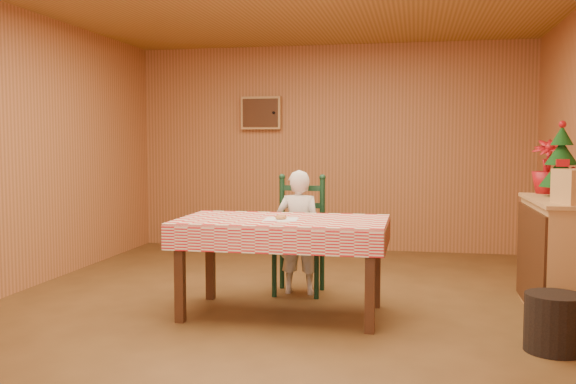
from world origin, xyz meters
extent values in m
plane|color=brown|center=(0.00, 0.00, 0.00)|extent=(6.00, 6.00, 0.00)
cube|color=#B87342|center=(0.00, 3.00, 1.30)|extent=(5.00, 0.10, 2.60)
cube|color=#B87342|center=(-2.50, 0.00, 1.30)|extent=(0.10, 6.00, 2.60)
cube|color=tan|center=(-0.90, 2.94, 1.75)|extent=(0.52, 0.08, 0.42)
cube|color=#4B2714|center=(-0.90, 2.90, 1.75)|extent=(0.46, 0.02, 0.36)
sphere|color=black|center=(-0.72, 2.88, 1.75)|extent=(0.04, 0.04, 0.04)
cube|color=#4B2714|center=(0.04, -0.22, 0.72)|extent=(1.60, 0.90, 0.06)
cube|color=#4B2714|center=(-0.68, -0.59, 0.34)|extent=(0.07, 0.07, 0.69)
cube|color=#4B2714|center=(0.76, -0.59, 0.34)|extent=(0.07, 0.07, 0.69)
cube|color=#4B2714|center=(-0.68, 0.15, 0.34)|extent=(0.07, 0.07, 0.69)
cube|color=#4B2714|center=(0.76, 0.15, 0.34)|extent=(0.07, 0.07, 0.69)
cube|color=red|center=(0.04, -0.22, 0.76)|extent=(1.64, 0.94, 0.02)
cube|color=red|center=(0.04, -0.69, 0.66)|extent=(1.64, 0.02, 0.18)
cube|color=red|center=(0.04, 0.25, 0.66)|extent=(1.64, 0.02, 0.18)
cube|color=#2F5C2A|center=(-0.78, -0.22, 0.66)|extent=(0.02, 0.94, 0.18)
cube|color=#2F5C2A|center=(0.86, -0.22, 0.66)|extent=(0.02, 0.94, 0.18)
cube|color=black|center=(0.04, 0.51, 0.43)|extent=(0.44, 0.40, 0.04)
cylinder|color=black|center=(-0.15, 0.34, 0.21)|extent=(0.04, 0.04, 0.41)
cylinder|color=black|center=(0.23, 0.34, 0.21)|extent=(0.04, 0.04, 0.41)
cylinder|color=black|center=(-0.15, 0.68, 0.21)|extent=(0.04, 0.04, 0.41)
cylinder|color=black|center=(0.23, 0.68, 0.21)|extent=(0.04, 0.04, 0.41)
cylinder|color=black|center=(-0.15, 0.68, 0.75)|extent=(0.05, 0.05, 0.60)
sphere|color=black|center=(-0.15, 0.68, 1.05)|extent=(0.06, 0.06, 0.06)
cylinder|color=black|center=(0.23, 0.68, 0.75)|extent=(0.05, 0.05, 0.60)
sphere|color=black|center=(0.23, 0.68, 1.05)|extent=(0.06, 0.06, 0.06)
cube|color=black|center=(0.04, 0.68, 0.63)|extent=(0.38, 0.03, 0.05)
cube|color=black|center=(0.04, 0.68, 0.79)|extent=(0.38, 0.03, 0.05)
cube|color=black|center=(0.04, 0.68, 0.95)|extent=(0.38, 0.03, 0.05)
imported|color=silver|center=(0.04, 0.51, 0.56)|extent=(0.41, 0.27, 1.12)
cube|color=white|center=(0.04, -0.27, 0.77)|extent=(0.28, 0.28, 0.00)
torus|color=#C48146|center=(0.04, -0.27, 0.79)|extent=(0.12, 0.12, 0.03)
cube|color=tan|center=(2.23, 0.18, 0.45)|extent=(0.50, 1.20, 0.90)
cube|color=tan|center=(2.23, 0.18, 0.92)|extent=(0.54, 1.24, 0.03)
cube|color=#4B2714|center=(1.97, 0.18, 0.45)|extent=(0.02, 1.20, 0.80)
cylinder|color=#4B2714|center=(2.23, 0.43, 0.97)|extent=(0.04, 0.04, 0.08)
cone|color=#0C3810|center=(2.23, 0.43, 1.13)|extent=(0.34, 0.34, 0.24)
cone|color=#0C3810|center=(2.23, 0.43, 1.29)|extent=(0.26, 0.26, 0.20)
cone|color=#0C3810|center=(2.23, 0.43, 1.43)|extent=(0.18, 0.18, 0.16)
sphere|color=#AA0F16|center=(2.23, 0.43, 1.52)|extent=(0.06, 0.06, 0.06)
cube|color=#AA0F16|center=(2.21, 0.28, 1.21)|extent=(0.10, 0.02, 0.06)
sphere|color=#AA0F16|center=(2.31, 0.37, 1.16)|extent=(0.04, 0.04, 0.04)
sphere|color=#AA0F16|center=(2.16, 0.48, 1.23)|extent=(0.04, 0.04, 0.04)
sphere|color=#AA0F16|center=(2.27, 0.52, 1.33)|extent=(0.04, 0.04, 0.04)
imported|color=#AA0F16|center=(2.18, 0.73, 1.17)|extent=(0.34, 0.34, 0.47)
cylinder|color=black|center=(1.98, -0.76, 0.19)|extent=(0.41, 0.41, 0.38)
camera|label=1|loc=(1.07, -5.15, 1.38)|focal=40.00mm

